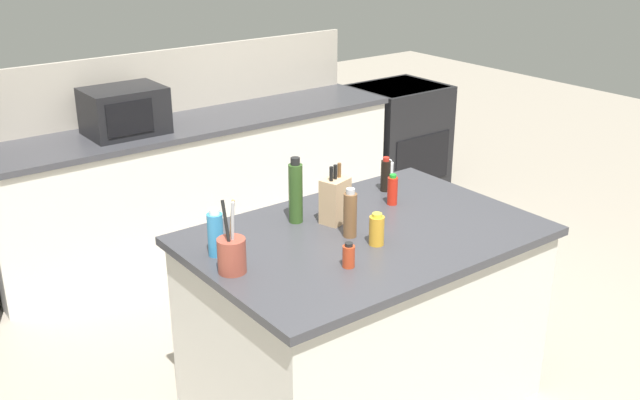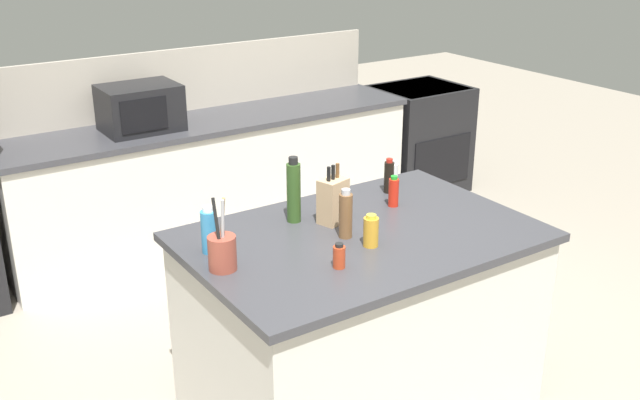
% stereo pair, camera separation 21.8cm
% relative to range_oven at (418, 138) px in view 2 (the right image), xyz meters
% --- Properties ---
extents(back_counter_run, '(3.06, 0.66, 0.94)m').
position_rel_range_oven_xyz_m(back_counter_run, '(-1.95, 0.00, 0.00)').
color(back_counter_run, beige).
rests_on(back_counter_run, ground_plane).
extents(wall_backsplash, '(3.02, 0.03, 0.46)m').
position_rel_range_oven_xyz_m(wall_backsplash, '(-1.95, 0.32, 0.70)').
color(wall_backsplash, '#B2A899').
rests_on(wall_backsplash, back_counter_run).
extents(kitchen_island, '(1.62, 1.08, 0.94)m').
position_rel_range_oven_xyz_m(kitchen_island, '(-2.25, -2.20, 0.00)').
color(kitchen_island, beige).
rests_on(kitchen_island, ground_plane).
extents(range_oven, '(0.76, 0.65, 0.92)m').
position_rel_range_oven_xyz_m(range_oven, '(0.00, 0.00, 0.00)').
color(range_oven, black).
rests_on(range_oven, ground_plane).
extents(microwave, '(0.51, 0.39, 0.31)m').
position_rel_range_oven_xyz_m(microwave, '(-2.47, 0.00, 0.63)').
color(microwave, black).
rests_on(microwave, back_counter_run).
extents(knife_block, '(0.15, 0.13, 0.29)m').
position_rel_range_oven_xyz_m(knife_block, '(-2.29, -2.02, 0.59)').
color(knife_block, tan).
rests_on(knife_block, kitchen_island).
extents(utensil_crock, '(0.12, 0.12, 0.32)m').
position_rel_range_oven_xyz_m(utensil_crock, '(-2.95, -2.18, 0.56)').
color(utensil_crock, brown).
rests_on(utensil_crock, kitchen_island).
extents(pepper_grinder, '(0.06, 0.06, 0.23)m').
position_rel_range_oven_xyz_m(pepper_grinder, '(-2.34, -2.19, 0.58)').
color(pepper_grinder, brown).
rests_on(pepper_grinder, kitchen_island).
extents(olive_oil_bottle, '(0.07, 0.07, 0.33)m').
position_rel_range_oven_xyz_m(olive_oil_bottle, '(-2.44, -1.90, 0.63)').
color(olive_oil_bottle, '#2D4C1E').
rests_on(olive_oil_bottle, kitchen_island).
extents(soy_sauce_bottle, '(0.05, 0.05, 0.19)m').
position_rel_range_oven_xyz_m(soy_sauce_bottle, '(-1.81, -1.85, 0.56)').
color(soy_sauce_bottle, black).
rests_on(soy_sauce_bottle, kitchen_island).
extents(salt_shaker, '(0.05, 0.05, 0.13)m').
position_rel_range_oven_xyz_m(salt_shaker, '(-1.72, -1.77, 0.54)').
color(salt_shaker, silver).
rests_on(salt_shaker, kitchen_island).
extents(hot_sauce_bottle, '(0.05, 0.05, 0.16)m').
position_rel_range_oven_xyz_m(hot_sauce_bottle, '(-1.91, -2.01, 0.55)').
color(hot_sauce_bottle, red).
rests_on(hot_sauce_bottle, kitchen_island).
extents(spice_jar_paprika, '(0.05, 0.05, 0.11)m').
position_rel_range_oven_xyz_m(spice_jar_paprika, '(-2.54, -2.43, 0.52)').
color(spice_jar_paprika, '#B73D1E').
rests_on(spice_jar_paprika, kitchen_island).
extents(honey_jar, '(0.07, 0.07, 0.15)m').
position_rel_range_oven_xyz_m(honey_jar, '(-2.30, -2.33, 0.54)').
color(honey_jar, gold).
rests_on(honey_jar, kitchen_island).
extents(dish_soap_bottle, '(0.07, 0.07, 0.22)m').
position_rel_range_oven_xyz_m(dish_soap_bottle, '(-2.93, -1.99, 0.57)').
color(dish_soap_bottle, '#3384BC').
rests_on(dish_soap_bottle, kitchen_island).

